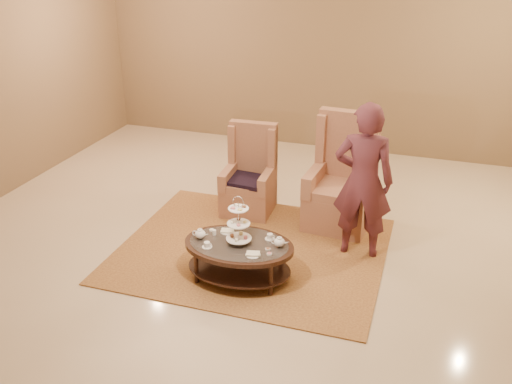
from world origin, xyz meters
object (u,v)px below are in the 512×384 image
(tea_table, at_px, (239,250))
(armchair_left, at_px, (250,182))
(armchair_right, at_px, (341,188))
(person, at_px, (363,182))

(tea_table, height_order, armchair_left, armchair_left)
(armchair_left, relative_size, armchair_right, 0.82)
(tea_table, height_order, armchair_right, armchair_right)
(tea_table, bearing_deg, armchair_left, 102.88)
(person, bearing_deg, armchair_left, -26.88)
(tea_table, xyz_separation_m, armchair_right, (0.78, 1.66, 0.12))
(tea_table, distance_m, armchair_left, 1.69)
(armchair_right, relative_size, person, 0.78)
(person, bearing_deg, armchair_right, -66.98)
(armchair_left, distance_m, armchair_right, 1.22)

